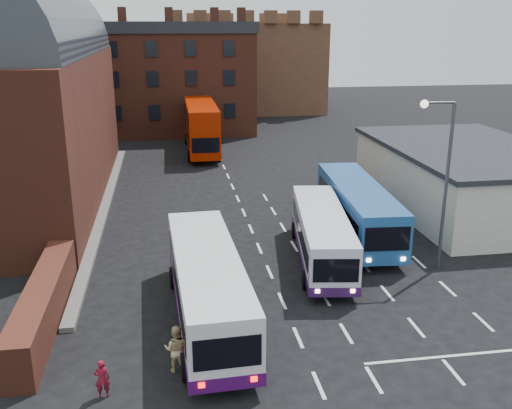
{
  "coord_description": "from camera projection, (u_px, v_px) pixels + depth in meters",
  "views": [
    {
      "loc": [
        -4.8,
        -20.4,
        12.0
      ],
      "look_at": [
        0.0,
        10.0,
        2.2
      ],
      "focal_mm": 40.0,
      "sensor_mm": 36.0,
      "label": 1
    }
  ],
  "objects": [
    {
      "name": "bus_white_inbound",
      "position": [
        322.0,
        233.0,
        29.61
      ],
      "size": [
        3.72,
        10.28,
        2.74
      ],
      "rotation": [
        0.0,
        0.0,
        3.0
      ],
      "color": "silver",
      "rests_on": "ground"
    },
    {
      "name": "ground",
      "position": [
        294.0,
        328.0,
        23.55
      ],
      "size": [
        180.0,
        180.0,
        0.0
      ],
      "primitive_type": "plane",
      "color": "black"
    },
    {
      "name": "street_lamp",
      "position": [
        442.0,
        170.0,
        27.63
      ],
      "size": [
        1.76,
        0.38,
        8.6
      ],
      "rotation": [
        0.0,
        0.0,
        -0.05
      ],
      "color": "#47494D",
      "rests_on": "ground"
    },
    {
      "name": "bus_blue",
      "position": [
        358.0,
        206.0,
        33.23
      ],
      "size": [
        3.45,
        11.43,
        3.08
      ],
      "rotation": [
        0.0,
        0.0,
        3.07
      ],
      "color": "#1F508F",
      "rests_on": "ground"
    },
    {
      "name": "bus_white_outbound",
      "position": [
        208.0,
        282.0,
        23.5
      ],
      "size": [
        3.15,
        11.26,
        3.05
      ],
      "rotation": [
        0.0,
        0.0,
        0.04
      ],
      "color": "silver",
      "rests_on": "ground"
    },
    {
      "name": "cream_building",
      "position": [
        467.0,
        177.0,
        38.31
      ],
      "size": [
        10.4,
        16.4,
        4.25
      ],
      "color": "beige",
      "rests_on": "ground"
    },
    {
      "name": "forecourt_wall",
      "position": [
        44.0,
        304.0,
        23.65
      ],
      "size": [
        1.2,
        10.0,
        1.8
      ],
      "primitive_type": "cube",
      "color": "#602B1E",
      "rests_on": "ground"
    },
    {
      "name": "railway_station",
      "position": [
        6.0,
        91.0,
        38.7
      ],
      "size": [
        12.0,
        28.0,
        16.0
      ],
      "color": "#602B1E",
      "rests_on": "ground"
    },
    {
      "name": "pedestrian_red",
      "position": [
        102.0,
        379.0,
        18.99
      ],
      "size": [
        0.54,
        0.39,
        1.4
      ],
      "primitive_type": "imported",
      "rotation": [
        0.0,
        0.0,
        3.25
      ],
      "color": "maroon",
      "rests_on": "ground"
    },
    {
      "name": "bus_red_double",
      "position": [
        201.0,
        127.0,
        54.61
      ],
      "size": [
        3.08,
        11.97,
        4.78
      ],
      "rotation": [
        0.0,
        0.0,
        3.13
      ],
      "color": "#A41B00",
      "rests_on": "ground"
    },
    {
      "name": "pedestrian_beige",
      "position": [
        176.0,
        349.0,
        20.36
      ],
      "size": [
        1.02,
        0.87,
        1.8
      ],
      "primitive_type": "imported",
      "rotation": [
        0.0,
        0.0,
        2.9
      ],
      "color": "tan",
      "rests_on": "ground"
    },
    {
      "name": "brick_terrace",
      "position": [
        154.0,
        84.0,
        64.29
      ],
      "size": [
        22.0,
        10.0,
        11.0
      ],
      "primitive_type": "cube",
      "color": "brown",
      "rests_on": "ground"
    },
    {
      "name": "castle_keep",
      "position": [
        237.0,
        66.0,
        84.74
      ],
      "size": [
        22.0,
        22.0,
        12.0
      ],
      "primitive_type": "cube",
      "color": "brown",
      "rests_on": "ground"
    }
  ]
}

